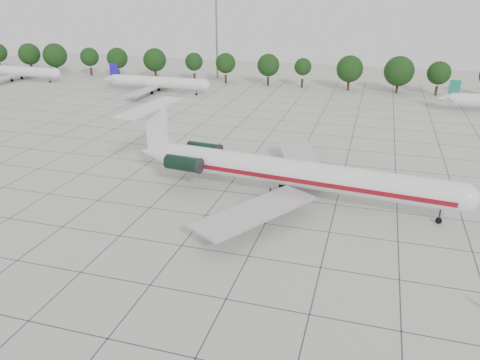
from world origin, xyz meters
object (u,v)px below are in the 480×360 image
Objects in this scene: floodlight_mast at (217,32)px; bg_airliner_b at (157,82)px; bg_airliner_a at (18,71)px; main_airliner at (282,171)px.

bg_airliner_b is at bearing -108.84° from floodlight_mast.
bg_airliner_a is 1.11× the size of floodlight_mast.
floodlight_mast reaches higher than bg_airliner_b.
floodlight_mast is (8.69, 25.45, 11.37)m from bg_airliner_b.
bg_airliner_a and bg_airliner_b have the same top height.
floodlight_mast is (-38.34, 83.64, 10.31)m from main_airliner.
main_airliner is at bearing -32.76° from bg_airliner_a.
floodlight_mast reaches higher than main_airliner.
main_airliner is 1.88× the size of floodlight_mast.
bg_airliner_a is 1.00× the size of bg_airliner_b.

